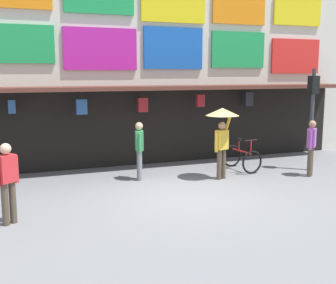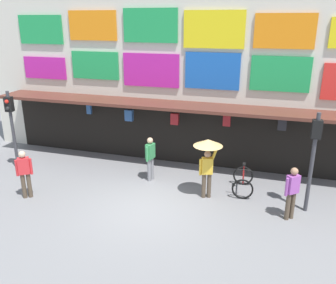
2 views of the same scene
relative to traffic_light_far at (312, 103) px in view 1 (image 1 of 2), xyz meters
The scene contains 8 objects.
ground_plane 5.46m from the traffic_light_far, 165.00° to the right, with size 80.00×80.00×0.00m, color slate.
shopfront 6.13m from the traffic_light_far, 146.06° to the left, with size 18.00×2.60×8.00m.
traffic_light_far is the anchor object (origin of this frame).
bicycle_parked 2.78m from the traffic_light_far, 160.67° to the left, with size 0.81×1.21×1.05m.
pedestrian_in_white 1.46m from the traffic_light_far, 127.13° to the right, with size 0.42×0.40×1.68m.
pedestrian_in_yellow 9.24m from the traffic_light_far, 168.34° to the right, with size 0.45×0.39×1.68m.
pedestrian_with_umbrella 3.22m from the traffic_light_far, behind, with size 0.96×0.96×2.08m.
pedestrian_in_blue 5.62m from the traffic_light_far, behind, with size 0.29×0.52×1.68m.
Camera 1 is at (-3.97, -9.36, 3.05)m, focal length 44.76 mm.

